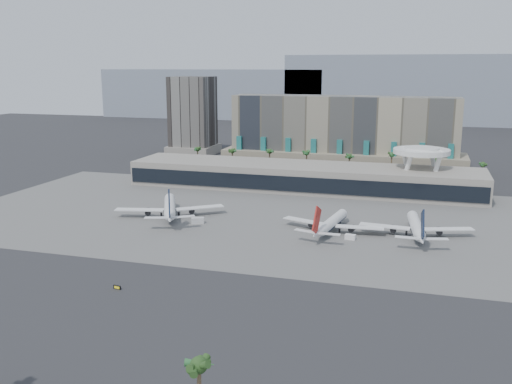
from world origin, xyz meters
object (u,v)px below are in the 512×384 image
(airliner_left, at_px, (170,207))
(service_vehicle_b, at_px, (350,237))
(service_vehicle_a, at_px, (198,221))
(taxiway_sign, at_px, (117,287))
(airliner_centre, at_px, (331,223))
(airliner_right, at_px, (416,227))

(airliner_left, distance_m, service_vehicle_b, 73.68)
(airliner_left, relative_size, service_vehicle_a, 8.77)
(service_vehicle_a, bearing_deg, airliner_left, 134.08)
(airliner_left, xyz_separation_m, service_vehicle_a, (14.22, -5.83, -2.75))
(service_vehicle_a, distance_m, taxiway_sign, 67.38)
(airliner_centre, xyz_separation_m, taxiway_sign, (-46.76, -70.33, -2.89))
(service_vehicle_a, bearing_deg, airliner_centre, -20.17)
(service_vehicle_a, xyz_separation_m, taxiway_sign, (4.03, -67.25, -0.63))
(airliner_left, distance_m, airliner_right, 94.73)
(airliner_centre, bearing_deg, taxiway_sign, -115.31)
(service_vehicle_b, height_order, taxiway_sign, service_vehicle_b)
(airliner_left, bearing_deg, airliner_centre, -27.37)
(taxiway_sign, bearing_deg, service_vehicle_b, 58.53)
(airliner_centre, xyz_separation_m, service_vehicle_b, (7.93, -7.21, -2.51))
(airliner_centre, height_order, taxiway_sign, airliner_centre)
(airliner_centre, distance_m, service_vehicle_b, 11.01)
(airliner_centre, bearing_deg, service_vehicle_a, -168.22)
(airliner_centre, xyz_separation_m, airliner_right, (29.72, 3.27, 0.17))
(service_vehicle_a, relative_size, taxiway_sign, 2.00)
(airliner_right, xyz_separation_m, taxiway_sign, (-76.48, -73.60, -3.06))
(airliner_left, distance_m, taxiway_sign, 75.40)
(airliner_left, distance_m, airliner_centre, 65.07)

